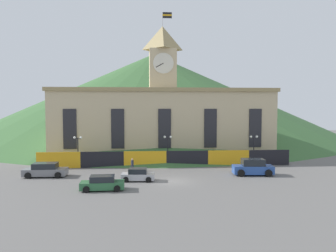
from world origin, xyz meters
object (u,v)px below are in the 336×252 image
at_px(street_lamp_far_right, 168,144).
at_px(car_blue_van, 253,168).
at_px(street_lamp_center, 254,143).
at_px(car_silver_hatch, 138,175).
at_px(car_green_wagon, 102,183).
at_px(pedestrian, 132,164).
at_px(street_lamp_right, 78,144).
at_px(car_gray_pickup, 45,170).

bearing_deg(street_lamp_far_right, car_blue_van, -35.56).
height_order(street_lamp_center, car_blue_van, street_lamp_center).
relative_size(car_silver_hatch, car_green_wagon, 0.87).
bearing_deg(car_silver_hatch, pedestrian, 102.69).
bearing_deg(car_green_wagon, pedestrian, 72.86).
height_order(car_silver_hatch, car_green_wagon, car_green_wagon).
distance_m(street_lamp_right, car_silver_hatch, 13.32).
xyz_separation_m(street_lamp_far_right, car_blue_van, (10.46, -7.48, -2.37)).
relative_size(car_gray_pickup, car_blue_van, 1.01).
xyz_separation_m(street_lamp_right, street_lamp_far_right, (13.16, 0.00, 0.00)).
distance_m(car_gray_pickup, car_silver_hatch, 12.14).
distance_m(car_silver_hatch, car_blue_van, 14.93).
xyz_separation_m(street_lamp_far_right, pedestrian, (-5.17, -3.16, -2.42)).
relative_size(street_lamp_right, car_green_wagon, 0.97).
xyz_separation_m(car_gray_pickup, car_blue_van, (26.47, -1.12, 0.15)).
bearing_deg(pedestrian, street_lamp_center, 63.21).
bearing_deg(street_lamp_right, pedestrian, -21.61).
bearing_deg(street_lamp_center, street_lamp_far_right, 180.00).
xyz_separation_m(car_silver_hatch, pedestrian, (-0.86, 6.43, 0.22)).
xyz_separation_m(street_lamp_center, pedestrian, (-18.33, -3.16, -2.38)).
bearing_deg(car_gray_pickup, pedestrian, 16.78).
distance_m(street_lamp_far_right, car_blue_van, 13.07).
distance_m(car_green_wagon, car_blue_van, 19.49).
bearing_deg(car_gray_pickup, car_green_wagon, -42.18).
relative_size(street_lamp_right, car_silver_hatch, 1.12).
bearing_deg(car_gray_pickup, street_lamp_center, 12.65).
bearing_deg(street_lamp_center, pedestrian, -170.21).
height_order(car_gray_pickup, pedestrian, car_gray_pickup).
bearing_deg(car_gray_pickup, car_silver_hatch, -15.11).
distance_m(street_lamp_far_right, street_lamp_center, 13.16).
bearing_deg(pedestrian, car_blue_van, 37.99).
relative_size(street_lamp_far_right, car_blue_van, 0.86).
distance_m(street_lamp_right, pedestrian, 8.93).
distance_m(car_gray_pickup, pedestrian, 11.30).
distance_m(street_lamp_center, car_gray_pickup, 29.96).
height_order(street_lamp_center, car_gray_pickup, street_lamp_center).
relative_size(car_gray_pickup, car_silver_hatch, 1.32).
distance_m(street_lamp_right, car_gray_pickup, 7.41).
height_order(street_lamp_right, street_lamp_far_right, street_lamp_far_right).
relative_size(car_silver_hatch, car_blue_van, 0.77).
bearing_deg(car_green_wagon, car_silver_hatch, 45.95).
bearing_deg(street_lamp_center, car_blue_van, -109.84).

